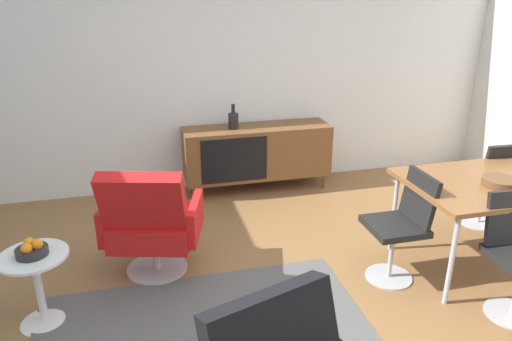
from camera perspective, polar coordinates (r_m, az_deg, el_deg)
name	(u,v)px	position (r m, az deg, el deg)	size (l,w,h in m)	color
ground_plane	(300,322)	(3.36, 5.37, -17.80)	(8.32, 8.32, 0.00)	olive
wall_back	(225,60)	(5.18, -3.84, 13.23)	(6.80, 0.12, 2.80)	silver
sideboard	(257,151)	(5.18, 0.10, 2.32)	(1.60, 0.45, 0.72)	brown
vase_cobalt	(233,120)	(5.02, -2.77, 6.12)	(0.11, 0.11, 0.26)	black
dining_table	(508,184)	(4.14, 28.26, -1.43)	(1.60, 0.90, 0.74)	brown
wooden_bowl_on_table	(500,182)	(3.94, 27.53, -1.26)	(0.26, 0.26, 0.06)	brown
dining_chair_near_window	(402,223)	(3.71, 17.31, -6.10)	(0.43, 0.40, 0.86)	black
dining_chair_back_right	(491,180)	(4.82, 26.59, -1.07)	(0.42, 0.45, 0.86)	black
lounge_chair_red	(151,221)	(3.67, -12.64, -6.00)	(0.83, 0.79, 0.95)	red
side_table_round	(38,281)	(3.47, -24.97, -12.08)	(0.44, 0.44, 0.52)	white
fruit_bowl	(32,249)	(3.35, -25.59, -8.63)	(0.20, 0.20, 0.11)	#262628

